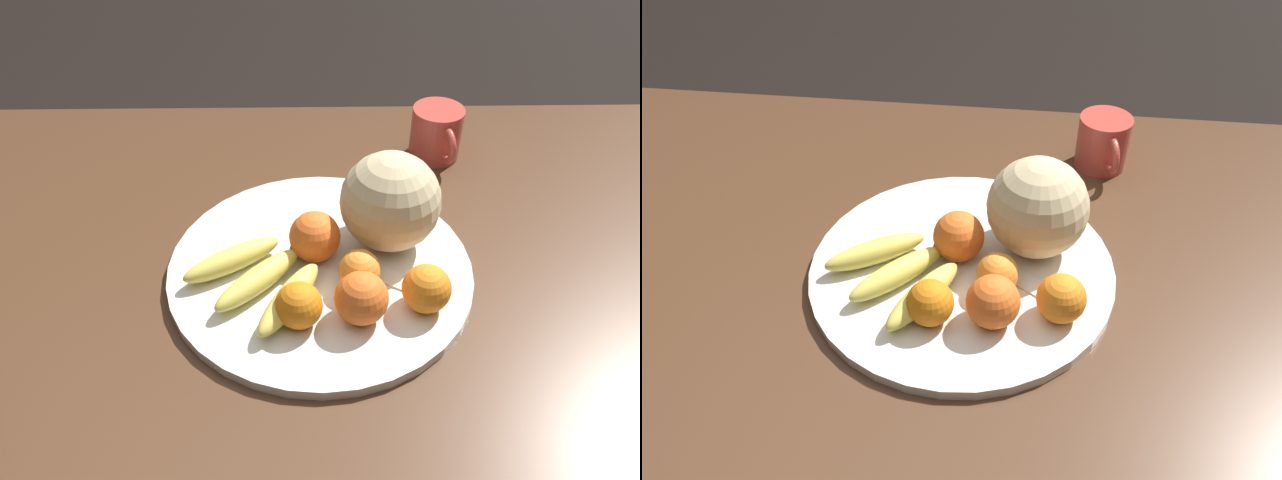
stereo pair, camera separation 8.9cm
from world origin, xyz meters
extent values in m
cube|color=#4C301E|center=(0.00, 0.00, 0.69)|extent=(1.57, 1.00, 0.04)
cube|color=#4C301E|center=(-0.70, -0.41, 0.33)|extent=(0.07, 0.07, 0.67)
cube|color=#4C301E|center=(0.70, -0.41, 0.33)|extent=(0.07, 0.07, 0.67)
cylinder|color=white|center=(0.01, 0.00, 0.72)|extent=(0.45, 0.45, 0.02)
torus|color=navy|center=(0.01, 0.00, 0.72)|extent=(0.45, 0.45, 0.01)
sphere|color=beige|center=(-0.09, -0.06, 0.80)|extent=(0.15, 0.15, 0.15)
sphere|color=brown|center=(0.04, -0.01, 0.74)|extent=(0.03, 0.03, 0.03)
ellipsoid|color=#E5D156|center=(0.14, 0.01, 0.74)|extent=(0.15, 0.11, 0.04)
ellipsoid|color=#E5D156|center=(0.10, 0.05, 0.74)|extent=(0.14, 0.14, 0.04)
ellipsoid|color=#E5D156|center=(0.06, 0.09, 0.74)|extent=(0.11, 0.15, 0.04)
sphere|color=orange|center=(0.02, -0.02, 0.76)|extent=(0.08, 0.08, 0.08)
sphere|color=orange|center=(-0.04, 0.04, 0.75)|extent=(0.06, 0.06, 0.06)
sphere|color=orange|center=(0.04, 0.11, 0.76)|extent=(0.06, 0.06, 0.06)
sphere|color=orange|center=(-0.13, 0.08, 0.76)|extent=(0.07, 0.07, 0.07)
sphere|color=orange|center=(-0.04, 0.10, 0.76)|extent=(0.07, 0.07, 0.07)
cube|color=white|center=(-0.10, 0.03, 0.73)|extent=(0.09, 0.07, 0.00)
cylinder|color=#B74238|center=(-0.21, -0.31, 0.76)|extent=(0.09, 0.09, 0.10)
torus|color=#B74238|center=(-0.22, -0.27, 0.76)|extent=(0.03, 0.07, 0.07)
camera|label=1|loc=(0.02, 0.67, 1.36)|focal=35.00mm
camera|label=2|loc=(-0.07, 0.66, 1.36)|focal=35.00mm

